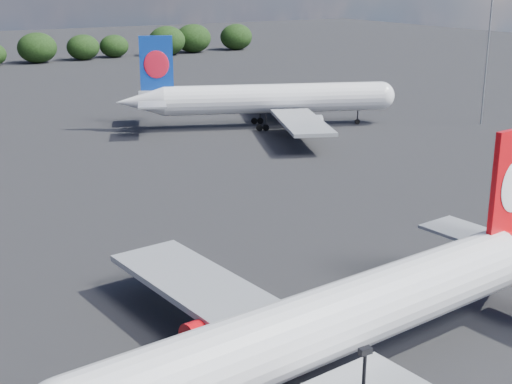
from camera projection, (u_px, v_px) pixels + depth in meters
qantas_airliner at (348, 317)px, 44.47m from camera, size 43.86×41.78×14.30m
china_southern_airliner at (265, 100)px, 119.44m from camera, size 45.65×43.93×15.47m
floodlight_mast_near at (489, 35)px, 118.85m from camera, size 1.60×1.60×23.69m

